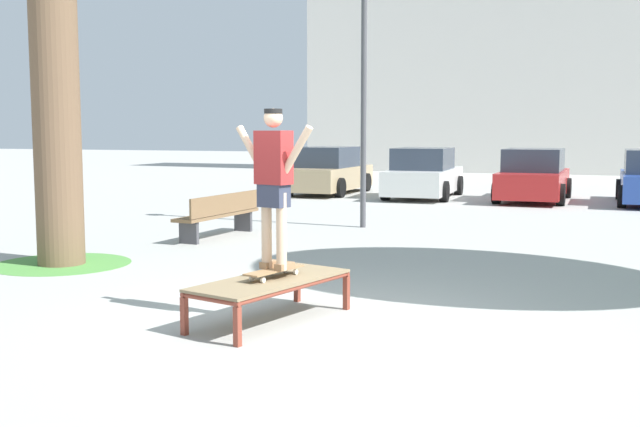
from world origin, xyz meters
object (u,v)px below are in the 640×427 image
light_post (364,41)px  skater (274,177)px  car_red (534,177)px  skateboard (274,271)px  skate_box (271,283)px  park_bench (220,214)px  car_white (424,175)px  car_tan (328,172)px

light_post → skater: bearing=-79.6°
skater → car_red: skater is taller
skateboard → skater: size_ratio=0.49×
skate_box → park_bench: bearing=122.4°
light_post → park_bench: bearing=-131.1°
car_white → park_bench: size_ratio=1.75×
skater → park_bench: skater is taller
skater → light_post: bearing=100.4°
skate_box → park_bench: 6.58m
car_tan → skate_box: bearing=-72.3°
skate_box → skater: bearing=74.7°
skater → light_post: 8.34m
car_tan → car_red: 6.42m
car_tan → light_post: 9.19m
skateboard → skater: 0.99m
car_tan → park_bench: (1.51, -10.24, -0.24)m
skater → car_tan: (-5.06, 15.73, -0.84)m
skater → car_white: bearing=96.9°
car_tan → car_red: (6.41, -0.34, 0.00)m
car_tan → car_white: 3.23m
skateboard → car_tan: bearing=107.8°
skate_box → car_white: car_white is taller
light_post → skate_box: bearing=-79.8°
skate_box → car_white: size_ratio=0.48×
skater → car_red: bearing=85.0°
skateboard → skater: (0.00, 0.00, 0.99)m
skate_box → light_post: size_ratio=0.35×
car_red → light_post: bearing=-110.5°
skate_box → park_bench: (-3.52, 5.55, 0.03)m
car_red → skateboard: bearing=-95.0°
car_white → car_red: bearing=0.9°
skateboard → car_tan: 16.53m
skater → light_post: size_ratio=0.29×
skateboard → car_tan: car_tan is taller
skateboard → skate_box: bearing=-105.3°
car_white → park_bench: car_white is taller
skateboard → car_white: 15.45m
light_post → car_red: bearing=69.5°
skater → car_red: 15.47m
car_white → car_red: size_ratio=1.00×
light_post → skateboard: bearing=-79.6°
skater → car_tan: skater is taller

